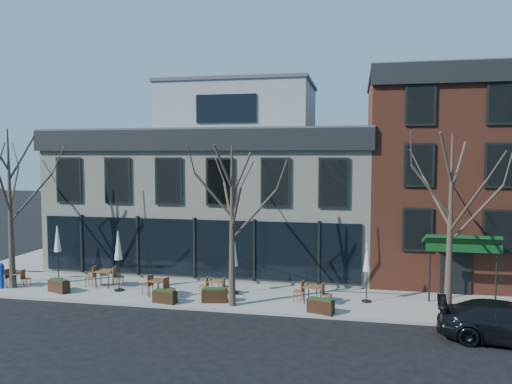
% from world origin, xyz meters
% --- Properties ---
extents(ground, '(120.00, 120.00, 0.00)m').
position_xyz_m(ground, '(0.00, 0.00, 0.00)').
color(ground, black).
rests_on(ground, ground).
extents(sidewalk_front, '(33.50, 4.70, 0.15)m').
position_xyz_m(sidewalk_front, '(3.25, -2.15, 0.07)').
color(sidewalk_front, gray).
rests_on(sidewalk_front, ground).
extents(sidewalk_side, '(4.50, 12.00, 0.15)m').
position_xyz_m(sidewalk_side, '(-11.25, 6.00, 0.07)').
color(sidewalk_side, gray).
rests_on(sidewalk_side, ground).
extents(corner_building, '(18.39, 10.39, 11.10)m').
position_xyz_m(corner_building, '(0.07, 5.07, 4.72)').
color(corner_building, beige).
rests_on(corner_building, ground).
extents(red_brick_building, '(8.20, 11.78, 11.18)m').
position_xyz_m(red_brick_building, '(13.00, 4.98, 5.64)').
color(red_brick_building, brown).
rests_on(red_brick_building, ground).
extents(tree_corner, '(3.93, 3.98, 7.92)m').
position_xyz_m(tree_corner, '(-8.49, -3.20, 4.25)').
color(tree_corner, '#382B21').
rests_on(tree_corner, sidewalk_front).
extents(tree_mid, '(3.50, 3.55, 7.04)m').
position_xyz_m(tree_mid, '(3.01, -3.90, 3.79)').
color(tree_mid, '#382B21').
rests_on(tree_mid, sidewalk_front).
extents(tree_right, '(3.72, 3.77, 7.48)m').
position_xyz_m(tree_right, '(12.01, -3.90, 4.02)').
color(tree_right, '#382B21').
rests_on(tree_right, sidewalk_front).
extents(parked_sedan, '(5.19, 2.67, 1.44)m').
position_xyz_m(parked_sedan, '(13.79, -5.83, 0.72)').
color(parked_sedan, black).
rests_on(parked_sedan, ground).
extents(call_box, '(0.27, 0.26, 1.30)m').
position_xyz_m(call_box, '(-8.93, -3.45, 0.84)').
color(call_box, '#0B2899').
rests_on(call_box, sidewalk_front).
extents(cafe_set_0, '(1.64, 0.66, 0.87)m').
position_xyz_m(cafe_set_0, '(-8.50, -3.03, 0.60)').
color(cafe_set_0, brown).
rests_on(cafe_set_0, sidewalk_front).
extents(cafe_set_1, '(1.99, 0.87, 1.03)m').
position_xyz_m(cafe_set_1, '(-4.05, -2.18, 0.68)').
color(cafe_set_1, brown).
rests_on(cafe_set_1, sidewalk_front).
extents(cafe_set_2, '(1.86, 1.06, 0.96)m').
position_xyz_m(cafe_set_2, '(-0.72, -3.28, 0.64)').
color(cafe_set_2, brown).
rests_on(cafe_set_2, sidewalk_front).
extents(cafe_set_3, '(1.57, 0.64, 0.83)m').
position_xyz_m(cafe_set_3, '(1.81, -2.42, 0.57)').
color(cafe_set_3, brown).
rests_on(cafe_set_3, sidewalk_front).
extents(cafe_set_4, '(1.84, 0.89, 0.94)m').
position_xyz_m(cafe_set_4, '(6.45, -2.85, 0.63)').
color(cafe_set_4, brown).
rests_on(cafe_set_4, sidewalk_front).
extents(umbrella_0, '(0.46, 0.46, 2.90)m').
position_xyz_m(umbrella_0, '(-7.14, -1.39, 2.20)').
color(umbrella_0, black).
rests_on(umbrella_0, sidewalk_front).
extents(umbrella_1, '(0.47, 0.47, 2.94)m').
position_xyz_m(umbrella_1, '(-3.01, -2.69, 2.22)').
color(umbrella_1, black).
rests_on(umbrella_1, sidewalk_front).
extents(umbrella_2, '(0.41, 0.41, 2.54)m').
position_xyz_m(umbrella_2, '(2.64, -2.01, 1.94)').
color(umbrella_2, black).
rests_on(umbrella_2, sidewalk_front).
extents(umbrella_4, '(0.43, 0.43, 2.66)m').
position_xyz_m(umbrella_4, '(8.82, -2.18, 2.03)').
color(umbrella_4, black).
rests_on(umbrella_4, sidewalk_front).
extents(planter_0, '(1.21, 0.81, 0.63)m').
position_xyz_m(planter_0, '(-5.74, -3.50, 0.46)').
color(planter_0, '#331E11').
rests_on(planter_0, sidewalk_front).
extents(planter_1, '(1.13, 0.61, 0.60)m').
position_xyz_m(planter_1, '(-0.05, -4.14, 0.45)').
color(planter_1, black).
rests_on(planter_1, sidewalk_front).
extents(planter_2, '(1.21, 0.66, 0.64)m').
position_xyz_m(planter_2, '(2.10, -3.58, 0.47)').
color(planter_2, black).
rests_on(planter_2, sidewalk_front).
extents(planter_3, '(1.18, 0.73, 0.62)m').
position_xyz_m(planter_3, '(6.91, -4.20, 0.46)').
color(planter_3, black).
rests_on(planter_3, sidewalk_front).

